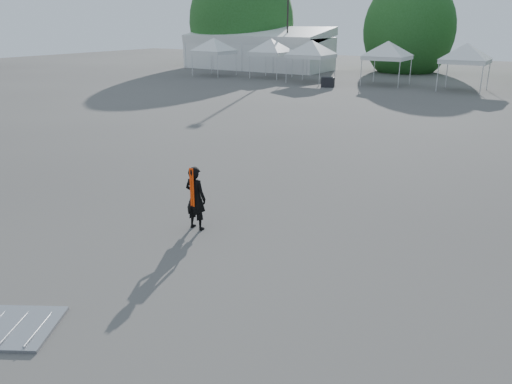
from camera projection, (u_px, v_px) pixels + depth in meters
The scene contains 12 objects.
ground at pixel (263, 213), 13.13m from camera, with size 120.00×120.00×0.00m, color #474442.
marquee at pixel (258, 49), 51.58m from camera, with size 15.00×6.25×4.23m.
light_pole_west at pixel (288, 10), 47.53m from camera, with size 0.60×0.25×10.30m.
tree_far_w at pixel (242, 23), 55.16m from camera, with size 4.80×4.80×7.30m.
tree_mid_w at pixel (409, 30), 47.90m from camera, with size 4.16×4.16×6.33m.
tent_a at pixel (214, 41), 44.79m from camera, with size 4.33×4.33×3.88m.
tent_b at pixel (271, 42), 43.22m from camera, with size 4.14×4.14×3.88m.
tent_c at pixel (312, 43), 39.94m from camera, with size 4.47×4.47×3.88m.
tent_d at pixel (388, 45), 38.22m from camera, with size 4.48×4.48×3.88m.
tent_e at pixel (467, 47), 34.89m from camera, with size 4.39×4.39×3.88m.
man at pixel (196, 198), 11.91m from camera, with size 0.58×0.39×1.57m.
crate_west at pixel (328, 82), 37.87m from camera, with size 0.95×0.74×0.74m, color black.
Camera 1 is at (6.36, -10.46, 4.80)m, focal length 35.00 mm.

